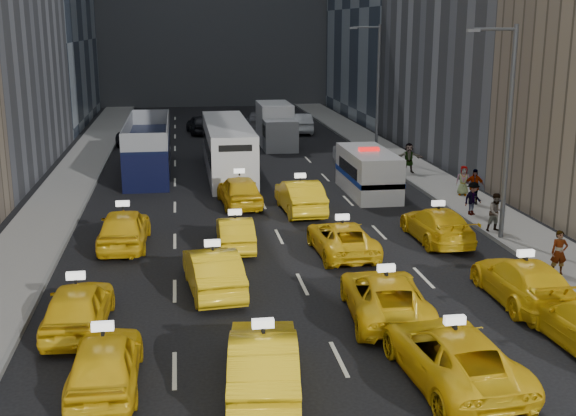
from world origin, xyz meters
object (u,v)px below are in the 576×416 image
Objects in this scene: city_bus at (228,149)px; box_truck at (276,126)px; nypd_van at (368,173)px; double_decker at (148,147)px; pedestrian_0 at (559,253)px.

city_bus reaches higher than box_truck.
city_bus is 1.75× the size of box_truck.
box_truck is at bearing 69.64° from city_bus.
box_truck is (-2.79, 16.63, 0.40)m from nypd_van.
double_decker is at bearing 172.87° from city_bus.
city_bus is 23.32m from pedestrian_0.
pedestrian_0 is (3.40, -14.10, -0.19)m from nypd_van.
city_bus is (-7.14, 6.70, 0.41)m from nypd_van.
double_decker is (-11.97, 7.58, 0.46)m from nypd_van.
double_decker is 12.89m from box_truck.
city_bus reaches higher than pedestrian_0.
double_decker is 0.92× the size of city_bus.
pedestrian_0 is at bearing -60.88° from double_decker.
nypd_van is 14.51m from pedestrian_0.
city_bus is at bearing 128.10° from pedestrian_0.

